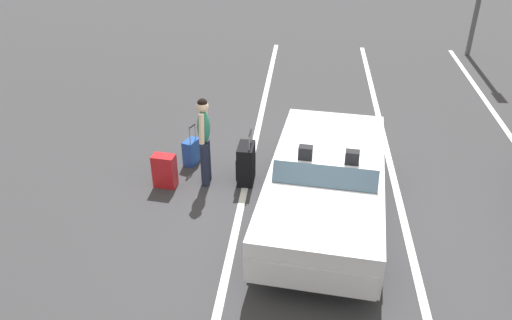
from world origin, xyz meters
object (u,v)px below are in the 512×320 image
convertible_car (324,193)px  suitcase_medium_bright (165,171)px  suitcase_small_carryon (191,152)px  traveler_person (204,137)px  suitcase_large_black (246,164)px

convertible_car → suitcase_medium_bright: size_ratio=6.93×
suitcase_small_carryon → traveler_person: (0.63, 0.41, 0.68)m
suitcase_large_black → traveler_person: size_ratio=0.61×
suitcase_medium_bright → convertible_car: bearing=80.0°
convertible_car → suitcase_medium_bright: convertible_car is taller
suitcase_medium_bright → suitcase_small_carryon: (-0.82, 0.30, -0.05)m
convertible_car → suitcase_small_carryon: 3.02m
convertible_car → suitcase_small_carryon: (-1.67, -2.49, -0.33)m
traveler_person → suitcase_medium_bright: bearing=-166.4°
traveler_person → suitcase_large_black: bearing=6.2°
suitcase_medium_bright → suitcase_small_carryon: size_ratio=0.75×
suitcase_large_black → suitcase_small_carryon: size_ratio=1.23×
convertible_car → suitcase_small_carryon: size_ratio=5.19×
convertible_car → suitcase_small_carryon: bearing=-118.0°
convertible_car → suitcase_large_black: 1.80m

